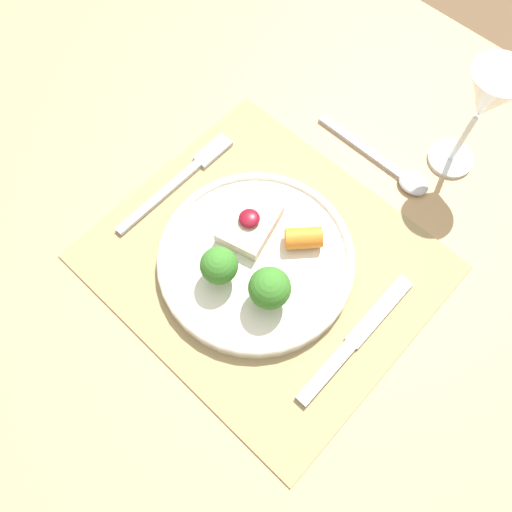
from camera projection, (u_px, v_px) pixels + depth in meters
The scene contains 8 objects.
ground_plane at pixel (260, 369), 1.33m from camera, with size 8.00×8.00×0.00m, color brown.
dining_table at pixel (264, 283), 0.73m from camera, with size 1.41×1.08×0.74m.
placemat at pixel (264, 261), 0.66m from camera, with size 0.41×0.36×0.00m, color #9E895B.
dinner_plate at pixel (256, 259), 0.64m from camera, with size 0.26×0.26×0.08m.
fork at pixel (184, 176), 0.70m from camera, with size 0.02×0.21×0.01m.
knife at pixel (349, 346), 0.61m from camera, with size 0.02×0.21×0.01m.
spoon at pixel (395, 171), 0.71m from camera, with size 0.19×0.04×0.01m.
wine_glass_near at pixel (486, 101), 0.61m from camera, with size 0.07×0.07×0.17m.
Camera 1 is at (0.17, -0.19, 1.34)m, focal length 35.00 mm.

